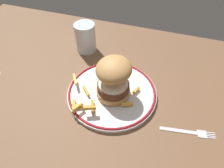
% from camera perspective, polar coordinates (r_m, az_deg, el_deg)
% --- Properties ---
extents(ground_plane, '(1.38, 0.90, 0.04)m').
position_cam_1_polar(ground_plane, '(0.61, -6.01, -5.59)').
color(ground_plane, brown).
extents(dinner_plate, '(0.27, 0.27, 0.02)m').
position_cam_1_polar(dinner_plate, '(0.60, -0.00, -2.45)').
color(dinner_plate, silver).
rests_on(dinner_plate, ground_plane).
extents(burger, '(0.13, 0.13, 0.12)m').
position_cam_1_polar(burger, '(0.55, 0.43, 1.77)').
color(burger, tan).
rests_on(burger, dinner_plate).
extents(fries_pile, '(0.21, 0.19, 0.03)m').
position_cam_1_polar(fries_pile, '(0.57, -5.47, -3.88)').
color(fries_pile, gold).
rests_on(fries_pile, dinner_plate).
extents(water_glass, '(0.08, 0.08, 0.11)m').
position_cam_1_polar(water_glass, '(0.75, -7.69, 12.78)').
color(water_glass, silver).
rests_on(water_glass, ground_plane).
extents(fork, '(0.14, 0.04, 0.00)m').
position_cam_1_polar(fork, '(0.57, 21.61, -12.93)').
color(fork, silver).
rests_on(fork, ground_plane).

